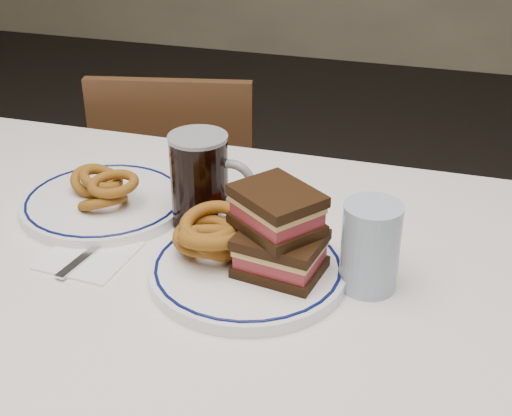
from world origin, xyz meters
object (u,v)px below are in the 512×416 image
(chair_far, at_px, (183,206))
(far_plate, at_px, (105,202))
(reuben_sandwich, at_px, (279,232))
(main_plate, at_px, (248,270))
(beer_mug, at_px, (201,180))

(chair_far, height_order, far_plate, chair_far)
(reuben_sandwich, bearing_deg, main_plate, -173.25)
(chair_far, xyz_separation_m, beer_mug, (0.28, -0.57, 0.38))
(reuben_sandwich, bearing_deg, far_plate, 160.21)
(chair_far, distance_m, beer_mug, 0.74)
(chair_far, bearing_deg, beer_mug, -63.83)
(reuben_sandwich, distance_m, beer_mug, 0.19)
(far_plate, bearing_deg, reuben_sandwich, -19.79)
(chair_far, bearing_deg, main_plate, -60.35)
(beer_mug, bearing_deg, far_plate, 179.04)
(main_plate, height_order, far_plate, same)
(chair_far, distance_m, far_plate, 0.65)
(chair_far, bearing_deg, reuben_sandwich, -57.55)
(main_plate, relative_size, beer_mug, 1.83)
(far_plate, bearing_deg, beer_mug, -0.96)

